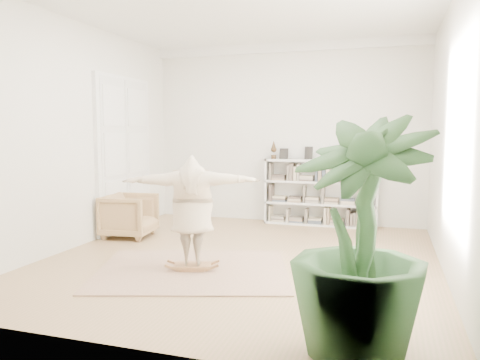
# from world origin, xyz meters

# --- Properties ---
(floor) EXTENTS (6.00, 6.00, 0.00)m
(floor) POSITION_xyz_m (0.00, 0.00, 0.00)
(floor) COLOR olive
(floor) RESTS_ON ground
(room_shell) EXTENTS (6.00, 6.00, 6.00)m
(room_shell) POSITION_xyz_m (0.00, 2.94, 3.51)
(room_shell) COLOR silver
(room_shell) RESTS_ON floor
(doors) EXTENTS (0.09, 1.78, 2.92)m
(doors) POSITION_xyz_m (-2.70, 1.30, 1.40)
(doors) COLOR white
(doors) RESTS_ON floor
(bookshelf) EXTENTS (2.20, 0.35, 1.64)m
(bookshelf) POSITION_xyz_m (0.74, 2.82, 0.64)
(bookshelf) COLOR silver
(bookshelf) RESTS_ON floor
(armchair) EXTENTS (0.92, 0.90, 0.76)m
(armchair) POSITION_xyz_m (-2.30, 0.75, 0.38)
(armchair) COLOR tan
(armchair) RESTS_ON floor
(rug) EXTENTS (2.98, 2.65, 0.02)m
(rug) POSITION_xyz_m (-0.44, -0.77, 0.01)
(rug) COLOR tan
(rug) RESTS_ON floor
(rocker_board) EXTENTS (0.55, 0.42, 0.10)m
(rocker_board) POSITION_xyz_m (-0.44, -0.77, 0.07)
(rocker_board) COLOR brown
(rocker_board) RESTS_ON rug
(person) EXTENTS (1.86, 1.00, 1.46)m
(person) POSITION_xyz_m (-0.44, -0.77, 0.85)
(person) COLOR beige
(person) RESTS_ON rocker_board
(houseplant) EXTENTS (1.46, 1.46, 2.00)m
(houseplant) POSITION_xyz_m (1.81, -2.55, 1.00)
(houseplant) COLOR #2C5329
(houseplant) RESTS_ON floor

